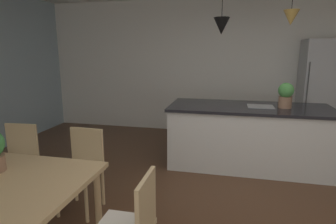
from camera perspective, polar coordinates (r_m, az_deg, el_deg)
name	(u,v)px	position (r m, az deg, el deg)	size (l,w,h in m)	color
ground_plane	(240,224)	(3.11, 14.39, -21.25)	(10.00, 8.40, 0.04)	#4C301E
wall_back_kitchen	(240,68)	(5.87, 14.39, 8.71)	(10.00, 0.12, 2.70)	white
chair_far_right	(82,167)	(3.16, -17.17, -10.71)	(0.42, 0.42, 0.87)	tan
chair_far_left	(17,161)	(3.61, -28.47, -8.74)	(0.43, 0.43, 0.87)	tan
kitchen_island	(248,136)	(4.30, 15.99, -4.63)	(2.30, 0.97, 0.91)	silver
refrigerator	(320,93)	(5.73, 28.58, 3.39)	(0.69, 0.67, 1.88)	#B2B5B7
pendant_over_island_main	(221,26)	(4.13, 10.84, 16.84)	(0.22, 0.22, 0.80)	black
pendant_over_island_aux	(291,18)	(4.20, 23.76, 17.20)	(0.20, 0.20, 0.69)	black
potted_plant_on_island	(286,95)	(4.23, 22.85, 3.30)	(0.21, 0.21, 0.35)	#8C664C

